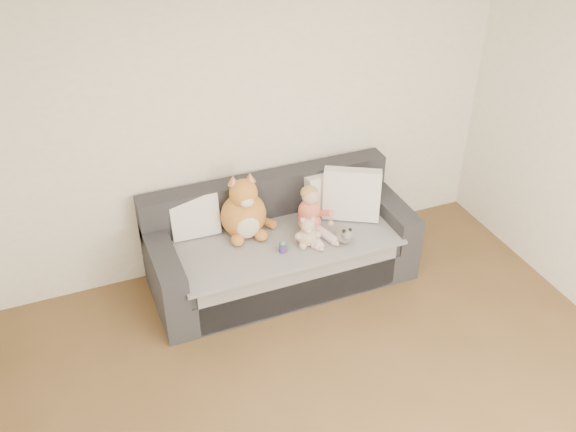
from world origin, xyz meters
The scene contains 10 objects.
room_shell centered at (0.00, 0.42, 1.30)m, with size 5.00×5.00×5.00m.
sofa centered at (0.11, 2.06, 0.31)m, with size 2.20×0.94×0.85m.
cushion_left centered at (-0.54, 2.30, 0.66)m, with size 0.41×0.20×0.38m.
cushion_right_back centered at (0.63, 2.21, 0.65)m, with size 0.41×0.21×0.37m.
cushion_right_front centered at (0.77, 2.05, 0.69)m, with size 0.53×0.43×0.46m.
toddler centered at (0.36, 1.96, 0.65)m, with size 0.30×0.43×0.42m.
plush_cat centered at (-0.16, 2.15, 0.69)m, with size 0.47×0.39×0.58m.
teddy_bear centered at (0.26, 1.80, 0.58)m, with size 0.21×0.17×0.27m.
plush_cow centered at (0.55, 1.73, 0.54)m, with size 0.14×0.21×0.17m.
sippy_cup centered at (0.04, 1.79, 0.53)m, with size 0.10×0.07×0.11m.
Camera 1 is at (-1.46, -2.03, 3.59)m, focal length 40.00 mm.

